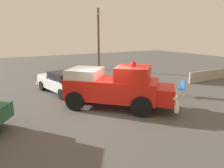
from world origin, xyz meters
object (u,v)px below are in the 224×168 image
(lawn_chair_near_truck, at_px, (115,82))
(utility_pole, at_px, (98,38))
(vintage_fire_truck, at_px, (116,86))
(lawn_chair_by_car, at_px, (181,87))
(spectator_seated, at_px, (115,81))
(classic_hot_rod, at_px, (62,82))

(lawn_chair_near_truck, relative_size, utility_pole, 0.15)
(vintage_fire_truck, relative_size, lawn_chair_by_car, 5.67)
(spectator_seated, bearing_deg, lawn_chair_near_truck, 61.92)
(vintage_fire_truck, distance_m, classic_hot_rod, 4.81)
(classic_hot_rod, xyz_separation_m, lawn_chair_near_truck, (3.54, -1.26, -0.16))
(classic_hot_rod, xyz_separation_m, spectator_seated, (3.48, -1.38, -0.05))
(spectator_seated, bearing_deg, vintage_fire_truck, -119.86)
(spectator_seated, bearing_deg, classic_hot_rod, 158.36)
(lawn_chair_near_truck, bearing_deg, utility_pole, 71.61)
(vintage_fire_truck, height_order, utility_pole, utility_pole)
(lawn_chair_near_truck, distance_m, spectator_seated, 0.17)
(lawn_chair_by_car, bearing_deg, spectator_seated, 132.59)
(utility_pole, bearing_deg, lawn_chair_near_truck, -108.39)
(lawn_chair_near_truck, xyz_separation_m, spectator_seated, (-0.06, -0.12, 0.11))
(spectator_seated, height_order, utility_pole, utility_pole)
(lawn_chair_near_truck, height_order, utility_pole, utility_pole)
(classic_hot_rod, bearing_deg, spectator_seated, -21.64)
(vintage_fire_truck, height_order, lawn_chair_by_car, vintage_fire_truck)
(lawn_chair_by_car, height_order, utility_pole, utility_pole)
(spectator_seated, bearing_deg, utility_pole, 71.47)
(vintage_fire_truck, height_order, classic_hot_rod, vintage_fire_truck)
(vintage_fire_truck, relative_size, lawn_chair_near_truck, 5.67)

